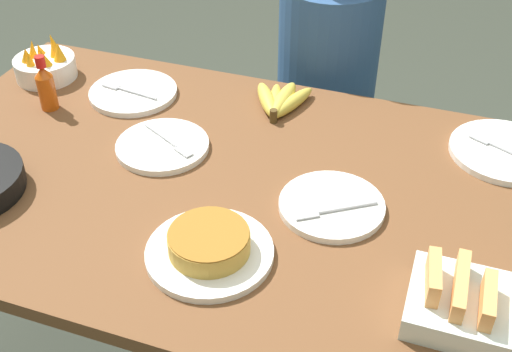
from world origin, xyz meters
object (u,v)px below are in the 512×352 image
frittata_plate_center (209,247)px  person_figure (323,119)px  melon_tray (505,313)px  empty_plate_near_front (505,152)px  empty_plate_far_right (332,206)px  empty_plate_mid_edge (133,93)px  banana_bunch (279,101)px  empty_plate_far_left (163,146)px  fruit_bowl_mango (45,65)px  hot_sauce_bottle (46,86)px

frittata_plate_center → person_figure: 0.96m
melon_tray → empty_plate_near_front: (-0.02, 0.54, -0.03)m
empty_plate_far_right → person_figure: (-0.18, 0.71, -0.24)m
melon_tray → empty_plate_mid_edge: (-0.99, 0.50, -0.03)m
empty_plate_near_front → banana_bunch: bearing=177.3°
melon_tray → person_figure: (-0.55, 0.92, -0.27)m
empty_plate_far_left → empty_plate_mid_edge: bearing=132.7°
empty_plate_near_front → fruit_bowl_mango: 1.26m
hot_sauce_bottle → empty_plate_far_right: bearing=-10.8°
empty_plate_far_right → hot_sauce_bottle: size_ratio=1.51×
melon_tray → empty_plate_far_left: bearing=160.0°
banana_bunch → melon_tray: (0.59, -0.57, 0.01)m
empty_plate_near_front → person_figure: person_figure is taller
empty_plate_near_front → empty_plate_far_right: 0.48m
fruit_bowl_mango → person_figure: 0.88m
banana_bunch → fruit_bowl_mango: fruit_bowl_mango is taller
fruit_bowl_mango → hot_sauce_bottle: hot_sauce_bottle is taller
hot_sauce_bottle → empty_plate_mid_edge: bearing=36.7°
empty_plate_far_right → fruit_bowl_mango: bearing=162.0°
melon_tray → person_figure: bearing=120.8°
melon_tray → fruit_bowl_mango: (-1.27, 0.51, 0.00)m
empty_plate_mid_edge → hot_sauce_bottle: (-0.18, -0.13, 0.06)m
empty_plate_mid_edge → person_figure: size_ratio=0.19×
banana_bunch → melon_tray: size_ratio=0.56×
frittata_plate_center → empty_plate_mid_edge: frittata_plate_center is taller
banana_bunch → empty_plate_mid_edge: (-0.40, -0.07, -0.01)m
fruit_bowl_mango → empty_plate_far_left: bearing=-24.5°
frittata_plate_center → person_figure: bearing=89.5°
melon_tray → hot_sauce_bottle: (-1.17, 0.37, 0.03)m
hot_sauce_bottle → empty_plate_near_front: bearing=8.8°
banana_bunch → hot_sauce_bottle: hot_sauce_bottle is taller
banana_bunch → empty_plate_far_right: banana_bunch is taller
empty_plate_far_left → empty_plate_mid_edge: same height
empty_plate_far_left → person_figure: person_figure is taller
banana_bunch → frittata_plate_center: size_ratio=0.74×
frittata_plate_center → fruit_bowl_mango: bearing=144.3°
empty_plate_far_right → banana_bunch: bearing=122.9°
frittata_plate_center → fruit_bowl_mango: 0.88m
frittata_plate_center → empty_plate_far_left: 0.39m
melon_tray → fruit_bowl_mango: bearing=158.3°
melon_tray → person_figure: person_figure is taller
empty_plate_far_left → hot_sauce_bottle: (-0.37, 0.07, 0.06)m
empty_plate_far_left → hot_sauce_bottle: bearing=168.9°
melon_tray → fruit_bowl_mango: size_ratio=1.96×
melon_tray → empty_plate_mid_edge: melon_tray is taller
melon_tray → frittata_plate_center: melon_tray is taller
empty_plate_mid_edge → fruit_bowl_mango: (-0.28, 0.01, 0.03)m
banana_bunch → person_figure: 0.43m
empty_plate_near_front → person_figure: bearing=144.9°
empty_plate_near_front → fruit_bowl_mango: fruit_bowl_mango is taller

